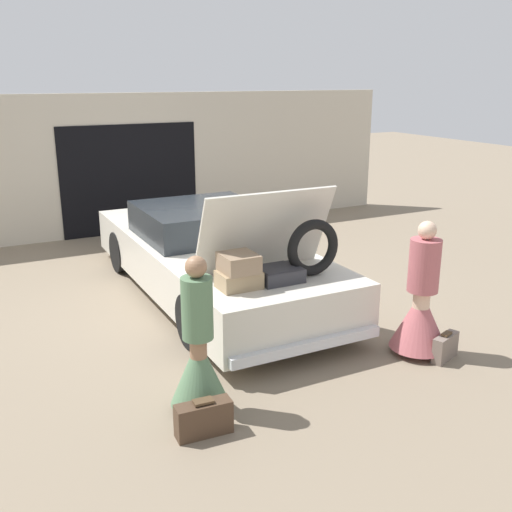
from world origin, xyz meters
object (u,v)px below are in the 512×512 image
at_px(person_right, 421,308).
at_px(suitcase_beside_right_person, 445,347).
at_px(car, 210,255).
at_px(person_left, 199,357).
at_px(suitcase_beside_left_person, 204,419).

relative_size(person_right, suitcase_beside_right_person, 3.69).
bearing_deg(car, suitcase_beside_right_person, -64.63).
relative_size(car, person_left, 3.49).
distance_m(car, person_right, 3.24).
distance_m(person_left, suitcase_beside_left_person, 0.59).
bearing_deg(suitcase_beside_left_person, person_right, 8.13).
distance_m(person_right, suitcase_beside_left_person, 2.92).
relative_size(person_left, suitcase_beside_right_person, 3.64).
bearing_deg(person_right, person_left, 93.47).
distance_m(car, suitcase_beside_right_person, 3.59).
height_order(car, suitcase_beside_right_person, car).
xyz_separation_m(car, person_right, (1.37, -2.94, -0.04)).
relative_size(person_left, person_right, 0.98).
bearing_deg(suitcase_beside_left_person, person_left, 72.66).
bearing_deg(person_left, car, 141.73).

